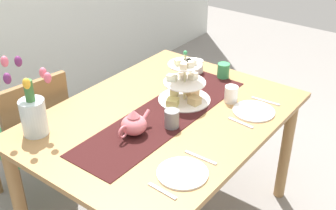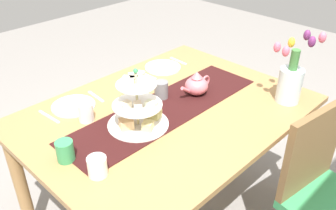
# 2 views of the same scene
# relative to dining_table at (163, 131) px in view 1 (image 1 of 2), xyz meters

# --- Properties ---
(dining_table) EXTENTS (1.47, 1.09, 0.78)m
(dining_table) POSITION_rel_dining_table_xyz_m (0.00, 0.00, 0.00)
(dining_table) COLOR #A37747
(dining_table) RESTS_ON ground_plane
(chair_left) EXTENTS (0.48, 0.48, 0.91)m
(chair_left) POSITION_rel_dining_table_xyz_m (-0.32, 0.77, -0.17)
(chair_left) COLOR brown
(chair_left) RESTS_ON ground_plane
(table_runner) EXTENTS (1.18, 0.32, 0.00)m
(table_runner) POSITION_rel_dining_table_xyz_m (0.00, -0.01, 0.11)
(table_runner) COLOR black
(table_runner) RESTS_ON dining_table
(tiered_cake_stand) EXTENTS (0.30, 0.30, 0.30)m
(tiered_cake_stand) POSITION_rel_dining_table_xyz_m (0.20, -0.00, 0.20)
(tiered_cake_stand) COLOR beige
(tiered_cake_stand) RESTS_ON table_runner
(teapot) EXTENTS (0.24, 0.13, 0.14)m
(teapot) POSITION_rel_dining_table_xyz_m (-0.23, 0.00, 0.17)
(teapot) COLOR #D66B75
(teapot) RESTS_ON table_runner
(tulip_vase) EXTENTS (0.22, 0.21, 0.41)m
(tulip_vase) POSITION_rel_dining_table_xyz_m (-0.53, 0.40, 0.24)
(tulip_vase) COLOR silver
(tulip_vase) RESTS_ON dining_table
(cream_jug) EXTENTS (0.08, 0.08, 0.08)m
(cream_jug) POSITION_rel_dining_table_xyz_m (0.55, 0.15, 0.15)
(cream_jug) COLOR white
(cream_jug) RESTS_ON dining_table
(dinner_plate_left) EXTENTS (0.23, 0.23, 0.01)m
(dinner_plate_left) POSITION_rel_dining_table_xyz_m (-0.34, -0.38, 0.11)
(dinner_plate_left) COLOR white
(dinner_plate_left) RESTS_ON dining_table
(fork_left) EXTENTS (0.02, 0.15, 0.01)m
(fork_left) POSITION_rel_dining_table_xyz_m (-0.49, -0.38, 0.11)
(fork_left) COLOR silver
(fork_left) RESTS_ON dining_table
(knife_left) EXTENTS (0.02, 0.17, 0.01)m
(knife_left) POSITION_rel_dining_table_xyz_m (-0.20, -0.38, 0.11)
(knife_left) COLOR silver
(knife_left) RESTS_ON dining_table
(dinner_plate_right) EXTENTS (0.23, 0.23, 0.01)m
(dinner_plate_right) POSITION_rel_dining_table_xyz_m (0.33, -0.38, 0.11)
(dinner_plate_right) COLOR white
(dinner_plate_right) RESTS_ON dining_table
(fork_right) EXTENTS (0.03, 0.15, 0.01)m
(fork_right) POSITION_rel_dining_table_xyz_m (0.18, -0.38, 0.11)
(fork_right) COLOR silver
(fork_right) RESTS_ON dining_table
(knife_right) EXTENTS (0.03, 0.17, 0.01)m
(knife_right) POSITION_rel_dining_table_xyz_m (0.47, -0.38, 0.11)
(knife_right) COLOR silver
(knife_right) RESTS_ON dining_table
(mug_grey) EXTENTS (0.08, 0.08, 0.09)m
(mug_grey) POSITION_rel_dining_table_xyz_m (-0.07, -0.11, 0.16)
(mug_grey) COLOR slate
(mug_grey) RESTS_ON table_runner
(mug_white_text) EXTENTS (0.08, 0.08, 0.09)m
(mug_white_text) POSITION_rel_dining_table_xyz_m (0.35, -0.22, 0.15)
(mug_white_text) COLOR white
(mug_white_text) RESTS_ON dining_table
(mug_orange) EXTENTS (0.08, 0.08, 0.09)m
(mug_orange) POSITION_rel_dining_table_xyz_m (0.59, -0.02, 0.15)
(mug_orange) COLOR #389356
(mug_orange) RESTS_ON dining_table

